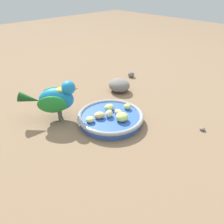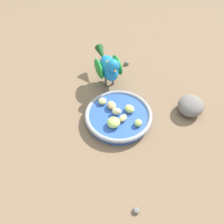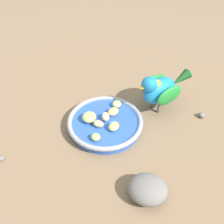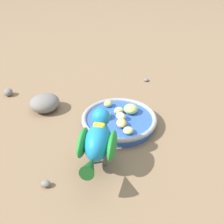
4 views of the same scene
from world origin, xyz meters
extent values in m
plane|color=#7A6047|center=(0.00, 0.00, 0.00)|extent=(4.00, 4.00, 0.00)
cylinder|color=#2D56B7|center=(0.01, 0.01, 0.01)|extent=(0.20, 0.20, 0.02)
torus|color=#93969B|center=(0.01, 0.01, 0.02)|extent=(0.21, 0.21, 0.01)
ellipsoid|color=tan|center=(0.03, 0.04, 0.03)|extent=(0.04, 0.04, 0.02)
ellipsoid|color=#B2CC66|center=(0.04, -0.02, 0.03)|extent=(0.04, 0.04, 0.02)
ellipsoid|color=#C6D17A|center=(0.03, 0.08, 0.03)|extent=(0.04, 0.04, 0.02)
ellipsoid|color=#E5C67F|center=(0.00, -0.02, 0.03)|extent=(0.03, 0.02, 0.02)
ellipsoid|color=beige|center=(0.01, 0.01, 0.04)|extent=(0.03, 0.04, 0.02)
ellipsoid|color=#B2CC66|center=(-0.03, 0.00, 0.04)|extent=(0.04, 0.04, 0.03)
ellipsoid|color=#B2CC66|center=(0.01, -0.06, 0.03)|extent=(0.03, 0.03, 0.02)
cylinder|color=#59544C|center=(0.15, 0.10, 0.02)|extent=(0.01, 0.01, 0.04)
cylinder|color=#59544C|center=(0.13, 0.12, 0.02)|extent=(0.01, 0.01, 0.04)
ellipsoid|color=#197AB7|center=(0.15, 0.12, 0.07)|extent=(0.12, 0.12, 0.08)
ellipsoid|color=#1E7F2D|center=(0.18, 0.10, 0.07)|extent=(0.07, 0.08, 0.06)
ellipsoid|color=#1E7F2D|center=(0.13, 0.15, 0.07)|extent=(0.07, 0.08, 0.06)
cone|color=#144719|center=(0.20, 0.18, 0.08)|extent=(0.07, 0.07, 0.05)
sphere|color=#197AB7|center=(0.12, 0.09, 0.11)|extent=(0.06, 0.06, 0.04)
cone|color=orange|center=(0.10, 0.07, 0.11)|extent=(0.03, 0.03, 0.02)
ellipsoid|color=yellow|center=(0.13, 0.10, 0.11)|extent=(0.04, 0.05, 0.01)
ellipsoid|color=slate|center=(0.16, -0.18, 0.03)|extent=(0.09, 0.09, 0.05)
ellipsoid|color=slate|center=(0.28, 0.11, 0.01)|extent=(0.03, 0.03, 0.02)
ellipsoid|color=slate|center=(-0.22, -0.17, 0.01)|extent=(0.02, 0.02, 0.01)
camera|label=1|loc=(-0.45, 0.44, 0.41)|focal=37.18mm
camera|label=2|loc=(-0.40, -0.20, 0.57)|focal=36.65mm
camera|label=3|loc=(0.16, -0.53, 0.58)|focal=44.65mm
camera|label=4|loc=(0.42, 0.61, 0.53)|focal=50.36mm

